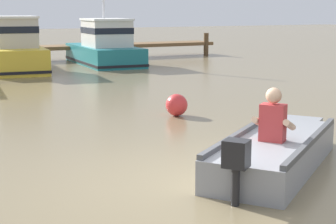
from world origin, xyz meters
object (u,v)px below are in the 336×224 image
object	(u,v)px
moored_boat_yellow	(14,50)
moored_boat_teal	(105,47)
rowboat_with_person	(276,151)
mooring_buoy	(177,105)

from	to	relation	value
moored_boat_yellow	moored_boat_teal	xyz separation A→B (m)	(3.81, 0.45, -0.05)
rowboat_with_person	moored_boat_teal	distance (m)	15.68
moored_boat_yellow	rowboat_with_person	bearing A→B (deg)	-88.16
moored_boat_teal	mooring_buoy	distance (m)	11.58
moored_boat_teal	rowboat_with_person	bearing A→B (deg)	-102.25
rowboat_with_person	moored_boat_teal	bearing A→B (deg)	77.75
rowboat_with_person	moored_boat_teal	world-z (taller)	moored_boat_teal
rowboat_with_person	moored_boat_yellow	distance (m)	14.89
moored_boat_teal	mooring_buoy	xyz separation A→B (m)	(-2.72, -11.25, -0.47)
mooring_buoy	moored_boat_teal	bearing A→B (deg)	76.39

